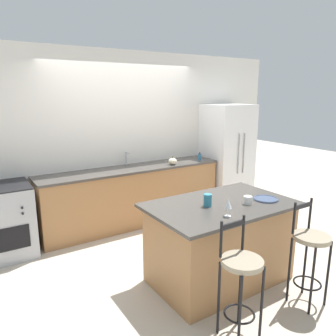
{
  "coord_description": "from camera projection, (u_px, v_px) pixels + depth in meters",
  "views": [
    {
      "loc": [
        -2.22,
        -4.13,
        2.06
      ],
      "look_at": [
        0.03,
        -0.64,
        1.1
      ],
      "focal_mm": 35.0,
      "sensor_mm": 36.0,
      "label": 1
    }
  ],
  "objects": [
    {
      "name": "soap_bottle",
      "position": [
        200.0,
        157.0,
        5.64
      ],
      "size": [
        0.06,
        0.06,
        0.14
      ],
      "color": "teal",
      "rests_on": "back_counter"
    },
    {
      "name": "wall_back",
      "position": [
        123.0,
        138.0,
        5.25
      ],
      "size": [
        6.0,
        0.07,
        2.7
      ],
      "color": "silver",
      "rests_on": "ground_plane"
    },
    {
      "name": "oven_range",
      "position": [
        2.0,
        221.0,
        4.16
      ],
      "size": [
        0.72,
        0.71,
        0.93
      ],
      "color": "#ADAFB5",
      "rests_on": "ground_plane"
    },
    {
      "name": "wine_glass",
      "position": [
        228.0,
        204.0,
        3.11
      ],
      "size": [
        0.07,
        0.07,
        0.17
      ],
      "color": "white",
      "rests_on": "kitchen_island"
    },
    {
      "name": "tumbler_cup",
      "position": [
        208.0,
        200.0,
        3.41
      ],
      "size": [
        0.09,
        0.09,
        0.13
      ],
      "color": "teal",
      "rests_on": "kitchen_island"
    },
    {
      "name": "sink_faucet",
      "position": [
        127.0,
        157.0,
        5.22
      ],
      "size": [
        0.02,
        0.13,
        0.22
      ],
      "color": "#ADAFB5",
      "rests_on": "back_counter"
    },
    {
      "name": "bar_stool_far",
      "position": [
        310.0,
        249.0,
        3.17
      ],
      "size": [
        0.35,
        0.35,
        1.05
      ],
      "color": "black",
      "rests_on": "ground_plane"
    },
    {
      "name": "bar_stool_near",
      "position": [
        241.0,
        275.0,
        2.72
      ],
      "size": [
        0.35,
        0.35,
        1.05
      ],
      "color": "black",
      "rests_on": "ground_plane"
    },
    {
      "name": "kitchen_island",
      "position": [
        220.0,
        242.0,
        3.61
      ],
      "size": [
        1.58,
        1.0,
        0.9
      ],
      "color": "#A87547",
      "rests_on": "ground_plane"
    },
    {
      "name": "refrigerator",
      "position": [
        226.0,
        155.0,
        6.04
      ],
      "size": [
        0.79,
        0.74,
        1.86
      ],
      "color": "white",
      "rests_on": "ground_plane"
    },
    {
      "name": "pumpkin_decoration",
      "position": [
        173.0,
        161.0,
        5.28
      ],
      "size": [
        0.14,
        0.14,
        0.13
      ],
      "color": "beige",
      "rests_on": "back_counter"
    },
    {
      "name": "dinner_plate",
      "position": [
        266.0,
        199.0,
        3.63
      ],
      "size": [
        0.27,
        0.27,
        0.02
      ],
      "color": "#425170",
      "rests_on": "kitchen_island"
    },
    {
      "name": "coffee_mug",
      "position": [
        248.0,
        200.0,
        3.48
      ],
      "size": [
        0.12,
        0.09,
        0.09
      ],
      "color": "white",
      "rests_on": "kitchen_island"
    },
    {
      "name": "back_counter",
      "position": [
        133.0,
        195.0,
        5.21
      ],
      "size": [
        2.94,
        0.63,
        0.92
      ],
      "color": "#A87547",
      "rests_on": "ground_plane"
    },
    {
      "name": "ground_plane",
      "position": [
        144.0,
        230.0,
        5.02
      ],
      "size": [
        18.0,
        18.0,
        0.0
      ],
      "primitive_type": "plane",
      "color": "beige"
    }
  ]
}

